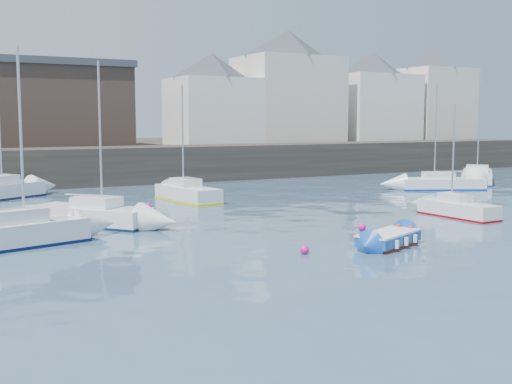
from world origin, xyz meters
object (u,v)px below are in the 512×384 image
sailboat_d (442,183)px  sailboat_g (477,176)px  sailboat_f (187,193)px  blue_dinghy (389,238)px  buoy_mid (362,231)px  sailboat_c (458,209)px  buoy_near (305,254)px  sailboat_b (93,215)px  sailboat_a (11,234)px  buoy_far (148,209)px

sailboat_d → sailboat_g: size_ratio=0.85×
sailboat_d → sailboat_f: 19.70m
sailboat_d → sailboat_f: (-19.52, 2.67, 0.05)m
blue_dinghy → buoy_mid: size_ratio=9.43×
sailboat_c → blue_dinghy: bearing=-151.7°
sailboat_c → buoy_near: sailboat_c is taller
sailboat_b → sailboat_f: 10.45m
blue_dinghy → buoy_mid: (1.44, 3.63, -0.35)m
buoy_near → sailboat_d: bearing=34.5°
sailboat_f → buoy_mid: 14.77m
blue_dinghy → sailboat_a: bearing=152.2°
blue_dinghy → sailboat_g: size_ratio=0.38×
sailboat_d → buoy_far: bearing=179.8°
sailboat_a → buoy_near: (9.87, -6.77, -0.57)m
sailboat_f → buoy_far: (-3.54, -2.58, -0.53)m
blue_dinghy → buoy_mid: bearing=68.4°
blue_dinghy → sailboat_a: (-13.69, 7.22, 0.23)m
sailboat_g → buoy_near: (-28.50, -17.70, -0.53)m
sailboat_b → sailboat_f: sailboat_b is taller
sailboat_f → buoy_far: size_ratio=18.81×
blue_dinghy → buoy_near: (-3.82, 0.44, -0.35)m
sailboat_b → sailboat_g: (34.03, 6.93, 0.00)m
sailboat_g → buoy_near: sailboat_g is taller
buoy_far → buoy_mid: bearing=-61.5°
sailboat_b → buoy_mid: size_ratio=21.35×
buoy_mid → buoy_near: bearing=-148.7°
buoy_near → buoy_far: size_ratio=0.91×
sailboat_d → sailboat_a: bearing=-165.5°
sailboat_b → buoy_near: 12.13m
buoy_far → sailboat_f: bearing=36.1°
sailboat_c → sailboat_f: 16.83m
buoy_mid → buoy_far: 13.53m
buoy_mid → buoy_far: buoy_far is taller
sailboat_d → sailboat_g: 7.18m
sailboat_c → sailboat_d: sailboat_d is taller
sailboat_c → sailboat_g: size_ratio=0.65×
sailboat_b → sailboat_d: bearing=8.8°
sailboat_c → sailboat_d: 14.35m
sailboat_a → sailboat_c: (22.29, -2.59, -0.11)m
blue_dinghy → buoy_far: bearing=107.9°
blue_dinghy → sailboat_f: (-1.48, 18.10, 0.18)m
buoy_mid → buoy_far: (-6.46, 11.88, 0.00)m
sailboat_d → buoy_mid: (-16.60, -11.80, -0.48)m
sailboat_a → sailboat_g: (38.38, 10.93, -0.05)m
sailboat_a → sailboat_g: sailboat_g is taller
sailboat_c → buoy_near: (-12.42, -4.18, -0.46)m
sailboat_d → buoy_near: (-21.85, -14.99, -0.48)m
sailboat_a → sailboat_d: size_ratio=1.03×
sailboat_f → buoy_near: sailboat_f is taller
sailboat_b → blue_dinghy: bearing=-50.2°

